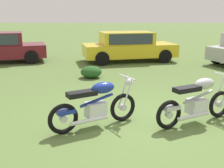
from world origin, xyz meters
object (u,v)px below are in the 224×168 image
(motorcycle_silver, at_px, (197,101))
(car_burgundy, at_px, (0,46))
(motorcycle_blue, at_px, (96,105))
(car_yellow, at_px, (128,45))
(shrub_low, at_px, (91,72))

(motorcycle_silver, height_order, car_burgundy, car_burgundy)
(motorcycle_blue, height_order, car_yellow, car_yellow)
(car_burgundy, relative_size, car_yellow, 0.92)
(motorcycle_silver, xyz_separation_m, car_burgundy, (-7.23, 7.45, 0.31))
(motorcycle_silver, bearing_deg, motorcycle_blue, 158.94)
(motorcycle_blue, distance_m, shrub_low, 4.56)
(car_yellow, bearing_deg, shrub_low, -125.94)
(car_burgundy, height_order, shrub_low, car_burgundy)
(motorcycle_blue, height_order, shrub_low, motorcycle_blue)
(car_yellow, bearing_deg, car_burgundy, 170.76)
(motorcycle_blue, xyz_separation_m, shrub_low, (-0.48, 4.53, -0.26))
(motorcycle_silver, bearing_deg, car_burgundy, 106.23)
(motorcycle_blue, distance_m, motorcycle_silver, 2.18)
(motorcycle_silver, height_order, car_yellow, car_yellow)
(car_burgundy, bearing_deg, shrub_low, -52.61)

